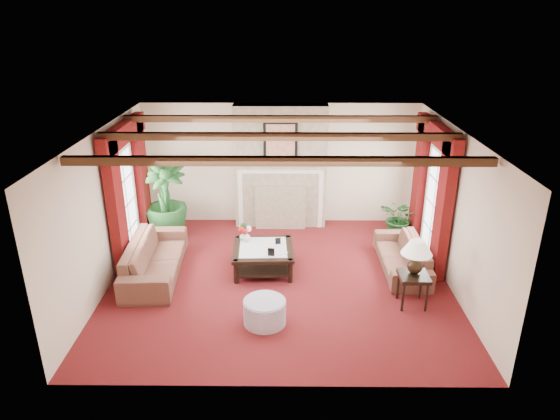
{
  "coord_description": "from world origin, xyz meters",
  "views": [
    {
      "loc": [
        0.08,
        -7.89,
        4.55
      ],
      "look_at": [
        0.01,
        0.4,
        1.2
      ],
      "focal_mm": 32.0,
      "sensor_mm": 36.0,
      "label": 1
    }
  ],
  "objects_px": {
    "sofa_left": "(154,252)",
    "potted_palm": "(167,216)",
    "ottoman": "(265,312)",
    "coffee_table": "(263,259)",
    "sofa_right": "(402,251)",
    "side_table": "(412,290)"
  },
  "relations": [
    {
      "from": "ottoman",
      "to": "sofa_right",
      "type": "bearing_deg",
      "value": 35.22
    },
    {
      "from": "potted_palm",
      "to": "ottoman",
      "type": "distance_m",
      "value": 3.92
    },
    {
      "from": "coffee_table",
      "to": "potted_palm",
      "type": "bearing_deg",
      "value": 142.41
    },
    {
      "from": "coffee_table",
      "to": "sofa_right",
      "type": "bearing_deg",
      "value": -1.09
    },
    {
      "from": "sofa_left",
      "to": "coffee_table",
      "type": "xyz_separation_m",
      "value": [
        1.97,
        0.18,
        -0.22
      ]
    },
    {
      "from": "sofa_left",
      "to": "coffee_table",
      "type": "height_order",
      "value": "sofa_left"
    },
    {
      "from": "sofa_right",
      "to": "sofa_left",
      "type": "bearing_deg",
      "value": -86.97
    },
    {
      "from": "side_table",
      "to": "ottoman",
      "type": "xyz_separation_m",
      "value": [
        -2.4,
        -0.54,
        -0.09
      ]
    },
    {
      "from": "sofa_right",
      "to": "ottoman",
      "type": "height_order",
      "value": "sofa_right"
    },
    {
      "from": "ottoman",
      "to": "sofa_left",
      "type": "bearing_deg",
      "value": 143.4
    },
    {
      "from": "sofa_left",
      "to": "side_table",
      "type": "relative_size",
      "value": 4.09
    },
    {
      "from": "sofa_left",
      "to": "potted_palm",
      "type": "bearing_deg",
      "value": 2.04
    },
    {
      "from": "sofa_right",
      "to": "potted_palm",
      "type": "xyz_separation_m",
      "value": [
        -4.71,
        1.46,
        0.09
      ]
    },
    {
      "from": "sofa_right",
      "to": "side_table",
      "type": "relative_size",
      "value": 3.4
    },
    {
      "from": "side_table",
      "to": "ottoman",
      "type": "relative_size",
      "value": 0.85
    },
    {
      "from": "coffee_table",
      "to": "ottoman",
      "type": "distance_m",
      "value": 1.72
    },
    {
      "from": "coffee_table",
      "to": "side_table",
      "type": "height_order",
      "value": "side_table"
    },
    {
      "from": "sofa_right",
      "to": "side_table",
      "type": "bearing_deg",
      "value": -4.52
    },
    {
      "from": "sofa_right",
      "to": "ottoman",
      "type": "relative_size",
      "value": 2.87
    },
    {
      "from": "potted_palm",
      "to": "side_table",
      "type": "bearing_deg",
      "value": -30.23
    },
    {
      "from": "potted_palm",
      "to": "coffee_table",
      "type": "relative_size",
      "value": 1.53
    },
    {
      "from": "sofa_left",
      "to": "side_table",
      "type": "bearing_deg",
      "value": -105.55
    }
  ]
}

